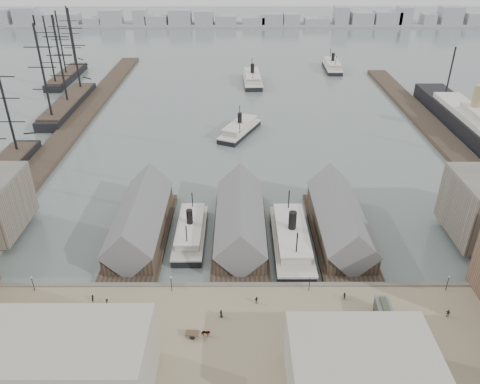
{
  "coord_description": "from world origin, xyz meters",
  "views": [
    {
      "loc": [
        -0.26,
        -85.74,
        70.77
      ],
      "look_at": [
        0.0,
        30.0,
        6.0
      ],
      "focal_mm": 35.0,
      "sensor_mm": 36.0,
      "label": 1
    }
  ],
  "objects_px": {
    "tram": "(386,320)",
    "horse_cart_right": "(308,327)",
    "ferry_docked_west": "(190,231)",
    "horse_cart_left": "(34,313)",
    "horse_cart_center": "(201,333)",
    "ocean_steamer": "(472,124)"
  },
  "relations": [
    {
      "from": "tram",
      "to": "horse_cart_right",
      "type": "height_order",
      "value": "tram"
    },
    {
      "from": "tram",
      "to": "ferry_docked_west",
      "type": "bearing_deg",
      "value": 143.49
    },
    {
      "from": "horse_cart_left",
      "to": "horse_cart_right",
      "type": "bearing_deg",
      "value": -86.59
    },
    {
      "from": "ferry_docked_west",
      "to": "horse_cart_left",
      "type": "relative_size",
      "value": 5.32
    },
    {
      "from": "tram",
      "to": "horse_cart_right",
      "type": "bearing_deg",
      "value": -175.24
    },
    {
      "from": "tram",
      "to": "horse_cart_left",
      "type": "distance_m",
      "value": 70.57
    },
    {
      "from": "horse_cart_center",
      "to": "ferry_docked_west",
      "type": "bearing_deg",
      "value": 12.59
    },
    {
      "from": "horse_cart_center",
      "to": "horse_cart_left",
      "type": "bearing_deg",
      "value": 85.04
    },
    {
      "from": "ferry_docked_west",
      "to": "horse_cart_center",
      "type": "distance_m",
      "value": 36.6
    },
    {
      "from": "ocean_steamer",
      "to": "tram",
      "type": "height_order",
      "value": "ocean_steamer"
    },
    {
      "from": "horse_cart_center",
      "to": "horse_cart_right",
      "type": "xyz_separation_m",
      "value": [
        20.86,
        1.72,
        -0.0
      ]
    },
    {
      "from": "horse_cart_left",
      "to": "ferry_docked_west",
      "type": "bearing_deg",
      "value": -36.0
    },
    {
      "from": "horse_cart_right",
      "to": "horse_cart_center",
      "type": "bearing_deg",
      "value": 79.75
    },
    {
      "from": "horse_cart_center",
      "to": "tram",
      "type": "bearing_deg",
      "value": -82.22
    },
    {
      "from": "ferry_docked_west",
      "to": "horse_cart_right",
      "type": "distance_m",
      "value": 43.31
    },
    {
      "from": "horse_cart_left",
      "to": "horse_cart_right",
      "type": "distance_m",
      "value": 55.29
    },
    {
      "from": "ferry_docked_west",
      "to": "horse_cart_left",
      "type": "bearing_deg",
      "value": -133.37
    },
    {
      "from": "ocean_steamer",
      "to": "horse_cart_right",
      "type": "height_order",
      "value": "ocean_steamer"
    },
    {
      "from": "ferry_docked_west",
      "to": "horse_cart_right",
      "type": "xyz_separation_m",
      "value": [
        26.19,
        -34.49,
        0.65
      ]
    },
    {
      "from": "ocean_steamer",
      "to": "horse_cart_center",
      "type": "relative_size",
      "value": 20.12
    },
    {
      "from": "tram",
      "to": "horse_cart_left",
      "type": "relative_size",
      "value": 2.25
    },
    {
      "from": "tram",
      "to": "horse_cart_center",
      "type": "xyz_separation_m",
      "value": [
        -36.19,
        -2.26,
        -1.16
      ]
    }
  ]
}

